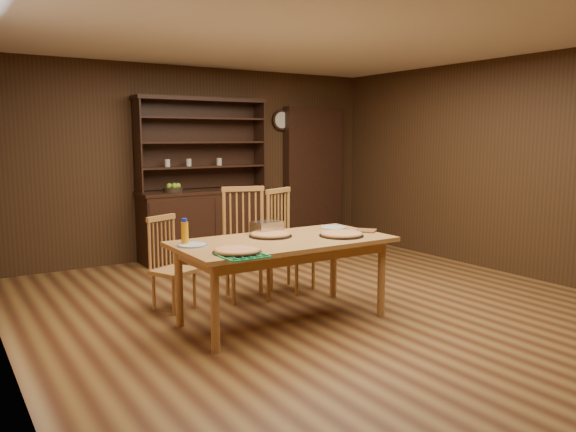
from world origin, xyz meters
TOP-DOWN VIEW (x-y plane):
  - floor at (0.00, 0.00)m, footprint 6.00×6.00m
  - room_shell at (0.00, 0.00)m, footprint 6.00×6.00m
  - china_hutch at (-0.00, 2.75)m, footprint 1.84×0.52m
  - doorway at (1.90, 2.90)m, footprint 1.00×0.18m
  - wall_clock at (1.35, 2.96)m, footprint 0.30×0.05m
  - dining_table at (-0.53, -0.09)m, footprint 1.93×0.96m
  - chair_left at (-1.26, 0.83)m, footprint 0.48×0.47m
  - chair_center at (-0.44, 0.79)m, footprint 0.58×0.56m
  - chair_right at (0.06, 0.80)m, footprint 0.59×0.58m
  - pizza_left at (-1.15, -0.39)m, footprint 0.39×0.39m
  - pizza_right at (0.00, -0.24)m, footprint 0.41×0.41m
  - pizza_center at (-0.56, 0.10)m, footprint 0.40×0.40m
  - cooling_rack at (-1.18, -0.52)m, footprint 0.35×0.35m
  - plate_left at (-1.34, 0.06)m, footprint 0.25×0.25m
  - plate_right at (0.21, 0.15)m, footprint 0.27×0.27m
  - foil_dish at (-0.48, 0.30)m, footprint 0.29×0.22m
  - juice_bottle at (-1.37, 0.14)m, footprint 0.06×0.06m
  - pot_holder_a at (0.36, -0.16)m, footprint 0.27×0.27m
  - pot_holder_b at (0.11, -0.12)m, footprint 0.28×0.28m
  - fruit_bowl at (-0.48, 2.69)m, footprint 0.26×0.26m

SIDE VIEW (x-z plane):
  - floor at x=0.00m, z-range 0.00..0.00m
  - chair_left at x=-1.26m, z-range 0.02..0.93m
  - chair_right at x=0.06m, z-range 0.03..1.14m
  - china_hutch at x=0.00m, z-range -0.49..1.68m
  - chair_center at x=-0.44m, z-range 0.04..1.18m
  - dining_table at x=-0.53m, z-range 0.30..1.05m
  - pot_holder_a at x=0.36m, z-range 0.75..0.76m
  - cooling_rack at x=-1.18m, z-range 0.75..0.76m
  - pot_holder_b at x=0.11m, z-range 0.75..0.77m
  - plate_right at x=0.21m, z-range 0.75..0.77m
  - plate_left at x=-1.34m, z-range 0.75..0.77m
  - pizza_center at x=-0.56m, z-range 0.75..0.79m
  - pizza_right at x=0.00m, z-range 0.75..0.79m
  - pizza_left at x=-1.15m, z-range 0.75..0.79m
  - foil_dish at x=-0.48m, z-range 0.75..0.86m
  - juice_bottle at x=-1.37m, z-range 0.74..0.97m
  - fruit_bowl at x=-0.48m, z-range 0.93..1.04m
  - doorway at x=1.90m, z-range 0.00..2.10m
  - room_shell at x=0.00m, z-range -1.42..4.58m
  - wall_clock at x=1.35m, z-range 1.75..2.05m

